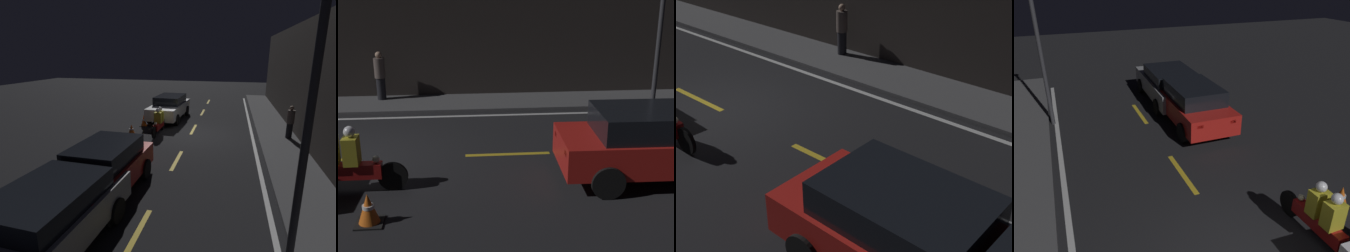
{
  "view_description": "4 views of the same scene",
  "coord_description": "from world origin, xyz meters",
  "views": [
    {
      "loc": [
        12.8,
        1.91,
        3.98
      ],
      "look_at": [
        2.88,
        -0.5,
        1.19
      ],
      "focal_mm": 28.0,
      "sensor_mm": 36.0,
      "label": 1
    },
    {
      "loc": [
        2.57,
        -10.21,
        4.25
      ],
      "look_at": [
        3.44,
        -0.17,
        0.77
      ],
      "focal_mm": 50.0,
      "sensor_mm": 36.0,
      "label": 2
    },
    {
      "loc": [
        8.88,
        -5.8,
        5.18
      ],
      "look_at": [
        3.98,
        -0.07,
        1.03
      ],
      "focal_mm": 50.0,
      "sensor_mm": 36.0,
      "label": 3
    },
    {
      "loc": [
        -3.53,
        2.81,
        5.04
      ],
      "look_at": [
        3.85,
        -0.13,
        1.28
      ],
      "focal_mm": 35.0,
      "sensor_mm": 36.0,
      "label": 4
    }
  ],
  "objects": [
    {
      "name": "lane_dash_d",
      "position": [
        3.5,
        0.0,
        0.0
      ],
      "size": [
        2.0,
        0.14,
        0.01
      ],
      "color": "gold",
      "rests_on": "ground"
    },
    {
      "name": "lane_dash_e",
      "position": [
        8.0,
        0.0,
        0.0
      ],
      "size": [
        2.0,
        0.14,
        0.01
      ],
      "color": "gold",
      "rests_on": "ground"
    },
    {
      "name": "taxi_red",
      "position": [
        6.44,
        -1.54,
        0.8
      ],
      "size": [
        4.17,
        1.89,
        1.51
      ],
      "rotation": [
        0.0,
        0.0,
        -0.02
      ],
      "color": "red",
      "rests_on": "ground"
    },
    {
      "name": "hatchback_silver",
      "position": [
        8.95,
        -1.58,
        0.77
      ],
      "size": [
        4.48,
        2.12,
        1.42
      ],
      "rotation": [
        0.0,
        0.0,
        -0.04
      ],
      "color": "#9EA0A5",
      "rests_on": "ground"
    },
    {
      "name": "motorcycle",
      "position": [
        0.17,
        -1.65,
        0.64
      ],
      "size": [
        2.29,
        0.36,
        1.37
      ],
      "rotation": [
        0.0,
        0.0,
        0.0
      ],
      "color": "black",
      "rests_on": "ground"
    },
    {
      "name": "traffic_cone_mid",
      "position": [
        0.83,
        -2.91,
        0.28
      ],
      "size": [
        0.48,
        0.48,
        0.57
      ],
      "color": "black",
      "rests_on": "ground"
    },
    {
      "name": "street_lamp",
      "position": [
        8.25,
        3.16,
        3.24
      ],
      "size": [
        0.28,
        0.28,
        5.76
      ],
      "color": "#333338",
      "rests_on": "ground"
    }
  ]
}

